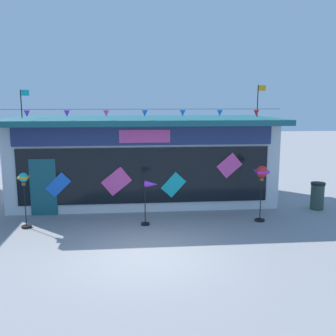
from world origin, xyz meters
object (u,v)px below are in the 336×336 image
(wind_spinner_left, at_px, (150,192))
(wind_spinner_center_left, at_px, (262,176))
(trash_bin, at_px, (317,196))
(wind_spinner_far_left, at_px, (24,186))
(kite_shop_building, at_px, (143,158))

(wind_spinner_left, relative_size, wind_spinner_center_left, 0.78)
(wind_spinner_left, relative_size, trash_bin, 1.45)
(wind_spinner_far_left, distance_m, wind_spinner_center_left, 7.62)
(wind_spinner_far_left, xyz_separation_m, wind_spinner_center_left, (7.61, -0.04, 0.18))
(wind_spinner_left, bearing_deg, trash_bin, 11.19)
(kite_shop_building, height_order, wind_spinner_left, kite_shop_building)
(wind_spinner_left, xyz_separation_m, wind_spinner_center_left, (3.69, 0.04, 0.45))
(kite_shop_building, distance_m, wind_spinner_far_left, 5.09)
(wind_spinner_center_left, bearing_deg, wind_spinner_far_left, 179.70)
(wind_spinner_far_left, distance_m, wind_spinner_left, 3.94)
(kite_shop_building, relative_size, trash_bin, 10.18)
(wind_spinner_far_left, bearing_deg, wind_spinner_left, -1.21)
(kite_shop_building, relative_size, wind_spinner_left, 7.03)
(kite_shop_building, height_order, wind_spinner_far_left, kite_shop_building)
(kite_shop_building, bearing_deg, wind_spinner_left, -88.35)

